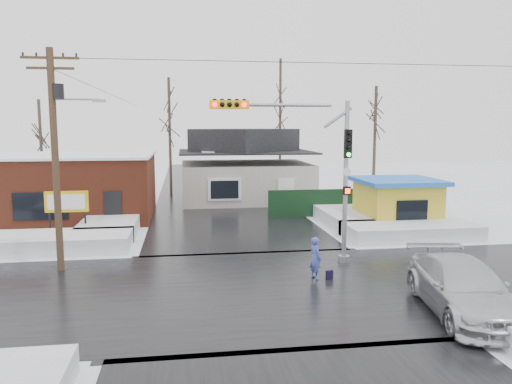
{
  "coord_description": "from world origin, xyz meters",
  "views": [
    {
      "loc": [
        -2.89,
        -17.52,
        5.96
      ],
      "look_at": [
        0.31,
        4.43,
        3.0
      ],
      "focal_mm": 35.0,
      "sensor_mm": 36.0,
      "label": 1
    }
  ],
  "objects": [
    {
      "name": "ground",
      "position": [
        0.0,
        0.0,
        0.0
      ],
      "size": [
        120.0,
        120.0,
        0.0
      ],
      "primitive_type": "plane",
      "color": "white",
      "rests_on": "ground"
    },
    {
      "name": "road_ns",
      "position": [
        0.0,
        0.0,
        0.01
      ],
      "size": [
        10.0,
        120.0,
        0.02
      ],
      "primitive_type": "cube",
      "color": "black",
      "rests_on": "ground"
    },
    {
      "name": "road_ew",
      "position": [
        0.0,
        0.0,
        0.01
      ],
      "size": [
        120.0,
        10.0,
        0.02
      ],
      "primitive_type": "cube",
      "color": "black",
      "rests_on": "ground"
    },
    {
      "name": "snowbank_nw",
      "position": [
        -9.0,
        7.0,
        0.4
      ],
      "size": [
        7.0,
        3.0,
        0.8
      ],
      "primitive_type": "cube",
      "color": "white",
      "rests_on": "ground"
    },
    {
      "name": "snowbank_ne",
      "position": [
        9.0,
        7.0,
        0.4
      ],
      "size": [
        7.0,
        3.0,
        0.8
      ],
      "primitive_type": "cube",
      "color": "white",
      "rests_on": "ground"
    },
    {
      "name": "snowbank_nside_w",
      "position": [
        -7.0,
        12.0,
        0.4
      ],
      "size": [
        3.0,
        8.0,
        0.8
      ],
      "primitive_type": "cube",
      "color": "white",
      "rests_on": "ground"
    },
    {
      "name": "snowbank_nside_e",
      "position": [
        7.0,
        12.0,
        0.4
      ],
      "size": [
        3.0,
        8.0,
        0.8
      ],
      "primitive_type": "cube",
      "color": "white",
      "rests_on": "ground"
    },
    {
      "name": "traffic_signal",
      "position": [
        2.43,
        2.97,
        4.54
      ],
      "size": [
        6.05,
        0.68,
        7.0
      ],
      "color": "gray",
      "rests_on": "ground"
    },
    {
      "name": "utility_pole",
      "position": [
        -7.93,
        3.5,
        5.11
      ],
      "size": [
        3.15,
        0.44,
        9.0
      ],
      "color": "#382619",
      "rests_on": "ground"
    },
    {
      "name": "brick_building",
      "position": [
        -11.0,
        15.99,
        2.08
      ],
      "size": [
        12.2,
        8.2,
        4.12
      ],
      "color": "brown",
      "rests_on": "ground"
    },
    {
      "name": "marquee_sign",
      "position": [
        -9.0,
        9.49,
        1.92
      ],
      "size": [
        2.2,
        0.21,
        2.55
      ],
      "color": "black",
      "rests_on": "ground"
    },
    {
      "name": "house",
      "position": [
        2.0,
        22.0,
        2.62
      ],
      "size": [
        10.4,
        8.4,
        5.76
      ],
      "color": "#BBB4A8",
      "rests_on": "ground"
    },
    {
      "name": "kiosk",
      "position": [
        9.5,
        9.99,
        1.46
      ],
      "size": [
        4.6,
        4.6,
        2.88
      ],
      "color": "gold",
      "rests_on": "ground"
    },
    {
      "name": "fence",
      "position": [
        6.5,
        14.0,
        0.9
      ],
      "size": [
        8.0,
        0.12,
        1.8
      ],
      "primitive_type": "cube",
      "color": "black",
      "rests_on": "ground"
    },
    {
      "name": "tree_far_left",
      "position": [
        -4.0,
        26.0,
        7.95
      ],
      "size": [
        3.0,
        3.0,
        10.0
      ],
      "color": "#332821",
      "rests_on": "ground"
    },
    {
      "name": "tree_far_mid",
      "position": [
        6.0,
        28.0,
        9.54
      ],
      "size": [
        3.0,
        3.0,
        12.0
      ],
      "color": "#332821",
      "rests_on": "ground"
    },
    {
      "name": "tree_far_right",
      "position": [
        12.0,
        20.0,
        7.16
      ],
      "size": [
        3.0,
        3.0,
        9.0
      ],
      "color": "#332821",
      "rests_on": "ground"
    },
    {
      "name": "tree_far_west",
      "position": [
        -14.0,
        24.0,
        6.36
      ],
      "size": [
        3.0,
        3.0,
        8.0
      ],
      "color": "#332821",
      "rests_on": "ground"
    },
    {
      "name": "pedestrian",
      "position": [
        2.12,
        0.83,
        0.83
      ],
      "size": [
        0.57,
        0.7,
        1.66
      ],
      "primitive_type": "imported",
      "rotation": [
        0.0,
        0.0,
        1.91
      ],
      "color": "#4053B3",
      "rests_on": "ground"
    },
    {
      "name": "car",
      "position": [
        5.83,
        -3.35,
        0.84
      ],
      "size": [
        3.16,
        6.04,
        1.67
      ],
      "primitive_type": "imported",
      "rotation": [
        0.0,
        0.0,
        -0.15
      ],
      "color": "silver",
      "rests_on": "ground"
    },
    {
      "name": "shopping_bag",
      "position": [
        2.65,
        0.67,
        0.17
      ],
      "size": [
        0.3,
        0.2,
        0.35
      ],
      "primitive_type": "cube",
      "rotation": [
        0.0,
        0.0,
        0.32
      ],
      "color": "black",
      "rests_on": "ground"
    }
  ]
}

